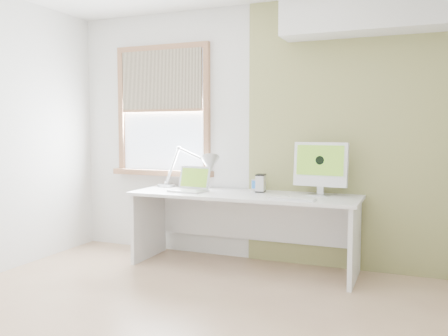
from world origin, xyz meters
The scene contains 12 objects.
room centered at (0.00, 0.00, 1.30)m, with size 4.04×3.54×2.64m.
accent_wall centered at (1.00, 1.74, 1.30)m, with size 2.00×0.02×2.60m, color #979A5C.
soffit centered at (1.20, 1.57, 2.40)m, with size 1.60×0.40×0.42m, color white.
window centered at (-1.00, 1.71, 1.54)m, with size 1.20×0.14×1.42m.
desk centered at (0.06, 1.44, 0.53)m, with size 2.20×0.70×0.73m.
desk_lamp centered at (-0.46, 1.55, 0.96)m, with size 0.77×0.31×0.44m.
laptop centered at (-0.49, 1.36, 0.79)m, with size 0.38×0.32×0.24m.
phone_dock centered at (0.12, 1.54, 0.77)m, with size 0.08×0.08×0.13m.
external_drive centered at (0.18, 1.56, 0.82)m, with size 0.10×0.14×0.18m.
imac centered at (0.77, 1.55, 1.01)m, with size 0.51×0.18×0.50m.
keyboard centered at (0.60, 1.16, 0.74)m, with size 0.43×0.16×0.02m.
mouse centered at (0.54, 1.21, 0.74)m, with size 0.06×0.10×0.03m, color white.
Camera 1 is at (1.60, -2.87, 1.35)m, focal length 38.08 mm.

